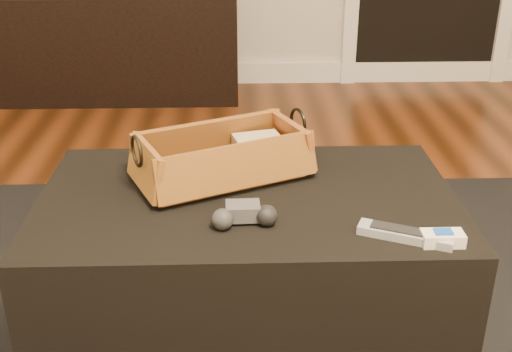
{
  "coord_description": "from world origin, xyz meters",
  "views": [
    {
      "loc": [
        0.19,
        -0.99,
        1.13
      ],
      "look_at": [
        0.23,
        0.37,
        0.49
      ],
      "focal_mm": 45.0,
      "sensor_mm": 36.0,
      "label": 1
    }
  ],
  "objects_px": {
    "wicker_basket": "(222,159)",
    "game_controller": "(244,215)",
    "silver_remote": "(405,234)",
    "tv_remote": "(217,172)",
    "media_cabinet": "(105,46)",
    "cream_gadget": "(442,238)",
    "ottoman": "(248,269)"
  },
  "relations": [
    {
      "from": "wicker_basket",
      "to": "game_controller",
      "type": "relative_size",
      "value": 3.21
    },
    {
      "from": "wicker_basket",
      "to": "silver_remote",
      "type": "height_order",
      "value": "wicker_basket"
    },
    {
      "from": "tv_remote",
      "to": "game_controller",
      "type": "height_order",
      "value": "game_controller"
    },
    {
      "from": "media_cabinet",
      "to": "wicker_basket",
      "type": "distance_m",
      "value": 2.14
    },
    {
      "from": "tv_remote",
      "to": "cream_gadget",
      "type": "relative_size",
      "value": 2.61
    },
    {
      "from": "game_controller",
      "to": "tv_remote",
      "type": "bearing_deg",
      "value": 106.26
    },
    {
      "from": "media_cabinet",
      "to": "wicker_basket",
      "type": "bearing_deg",
      "value": -71.45
    },
    {
      "from": "tv_remote",
      "to": "silver_remote",
      "type": "distance_m",
      "value": 0.5
    },
    {
      "from": "media_cabinet",
      "to": "tv_remote",
      "type": "bearing_deg",
      "value": -71.99
    },
    {
      "from": "ottoman",
      "to": "tv_remote",
      "type": "height_order",
      "value": "tv_remote"
    },
    {
      "from": "silver_remote",
      "to": "cream_gadget",
      "type": "height_order",
      "value": "cream_gadget"
    },
    {
      "from": "ottoman",
      "to": "silver_remote",
      "type": "relative_size",
      "value": 4.98
    },
    {
      "from": "ottoman",
      "to": "wicker_basket",
      "type": "bearing_deg",
      "value": 121.17
    },
    {
      "from": "game_controller",
      "to": "cream_gadget",
      "type": "relative_size",
      "value": 1.72
    },
    {
      "from": "wicker_basket",
      "to": "game_controller",
      "type": "xyz_separation_m",
      "value": [
        0.05,
        -0.24,
        -0.03
      ]
    },
    {
      "from": "ottoman",
      "to": "silver_remote",
      "type": "bearing_deg",
      "value": -32.99
    },
    {
      "from": "wicker_basket",
      "to": "silver_remote",
      "type": "distance_m",
      "value": 0.5
    },
    {
      "from": "media_cabinet",
      "to": "game_controller",
      "type": "bearing_deg",
      "value": -72.15
    },
    {
      "from": "tv_remote",
      "to": "cream_gadget",
      "type": "xyz_separation_m",
      "value": [
        0.48,
        -0.32,
        -0.01
      ]
    },
    {
      "from": "media_cabinet",
      "to": "silver_remote",
      "type": "relative_size",
      "value": 7.21
    },
    {
      "from": "game_controller",
      "to": "silver_remote",
      "type": "height_order",
      "value": "game_controller"
    },
    {
      "from": "silver_remote",
      "to": "cream_gadget",
      "type": "bearing_deg",
      "value": -19.15
    },
    {
      "from": "tv_remote",
      "to": "wicker_basket",
      "type": "bearing_deg",
      "value": 30.87
    },
    {
      "from": "ottoman",
      "to": "silver_remote",
      "type": "xyz_separation_m",
      "value": [
        0.33,
        -0.21,
        0.22
      ]
    },
    {
      "from": "wicker_basket",
      "to": "cream_gadget",
      "type": "xyz_separation_m",
      "value": [
        0.46,
        -0.34,
        -0.04
      ]
    },
    {
      "from": "game_controller",
      "to": "cream_gadget",
      "type": "bearing_deg",
      "value": -13.18
    },
    {
      "from": "tv_remote",
      "to": "wicker_basket",
      "type": "distance_m",
      "value": 0.04
    },
    {
      "from": "tv_remote",
      "to": "wicker_basket",
      "type": "xyz_separation_m",
      "value": [
        0.01,
        0.02,
        0.02
      ]
    },
    {
      "from": "silver_remote",
      "to": "game_controller",
      "type": "bearing_deg",
      "value": 168.11
    },
    {
      "from": "tv_remote",
      "to": "game_controller",
      "type": "relative_size",
      "value": 1.52
    },
    {
      "from": "media_cabinet",
      "to": "ottoman",
      "type": "relative_size",
      "value": 1.45
    },
    {
      "from": "media_cabinet",
      "to": "game_controller",
      "type": "height_order",
      "value": "media_cabinet"
    }
  ]
}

